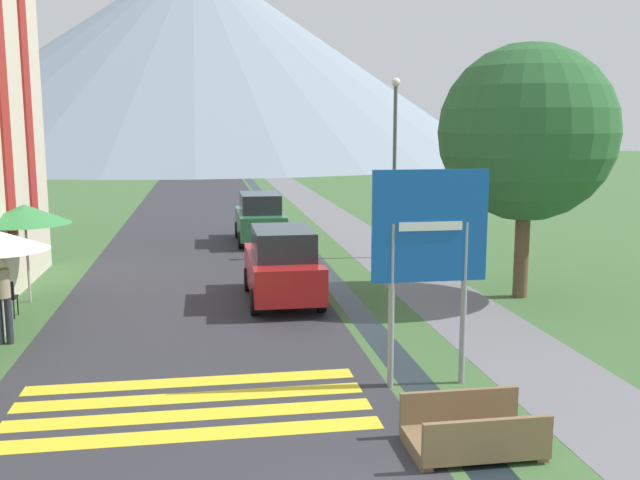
% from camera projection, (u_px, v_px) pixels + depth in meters
% --- Properties ---
extents(ground_plane, '(160.00, 160.00, 0.00)m').
position_uv_depth(ground_plane, '(266.00, 240.00, 26.61)').
color(ground_plane, '#3D6033').
extents(road, '(6.40, 60.00, 0.01)m').
position_uv_depth(road, '(200.00, 210.00, 35.96)').
color(road, '#2D2D33').
rests_on(road, ground_plane).
extents(footpath, '(2.20, 60.00, 0.01)m').
position_uv_depth(footpath, '(319.00, 208.00, 36.92)').
color(footpath, slate).
rests_on(footpath, ground_plane).
extents(drainage_channel, '(0.60, 60.00, 0.00)m').
position_uv_depth(drainage_channel, '(273.00, 208.00, 36.54)').
color(drainage_channel, black).
rests_on(drainage_channel, ground_plane).
extents(crosswalk_marking, '(5.44, 2.54, 0.01)m').
position_uv_depth(crosswalk_marking, '(192.00, 406.00, 10.93)').
color(crosswalk_marking, yellow).
rests_on(crosswalk_marking, ground_plane).
extents(mountain_distant, '(74.97, 74.97, 25.34)m').
position_uv_depth(mountain_distant, '(196.00, 57.00, 90.01)').
color(mountain_distant, gray).
rests_on(mountain_distant, ground_plane).
extents(road_sign, '(1.91, 0.11, 3.58)m').
position_uv_depth(road_sign, '(430.00, 245.00, 11.44)').
color(road_sign, gray).
rests_on(road_sign, ground_plane).
extents(footbridge, '(1.70, 1.10, 0.65)m').
position_uv_depth(footbridge, '(472.00, 434.00, 9.42)').
color(footbridge, brown).
rests_on(footbridge, ground_plane).
extents(parked_car_near, '(1.72, 3.88, 1.82)m').
position_uv_depth(parked_car_near, '(282.00, 265.00, 17.27)').
color(parked_car_near, '#A31919').
rests_on(parked_car_near, ground_plane).
extents(parked_car_far, '(1.70, 3.97, 1.82)m').
position_uv_depth(parked_car_far, '(260.00, 218.00, 25.88)').
color(parked_car_far, '#28663D').
rests_on(parked_car_far, ground_plane).
extents(cafe_chair_far_left, '(0.40, 0.40, 0.85)m').
position_uv_depth(cafe_chair_far_left, '(6.00, 296.00, 15.81)').
color(cafe_chair_far_left, black).
rests_on(cafe_chair_far_left, ground_plane).
extents(cafe_umbrella_rear_green, '(2.16, 2.16, 2.39)m').
position_uv_depth(cafe_umbrella_rear_green, '(25.00, 214.00, 17.01)').
color(cafe_umbrella_rear_green, '#B7B2A8').
rests_on(cafe_umbrella_rear_green, ground_plane).
extents(person_standing_terrace, '(0.32, 0.32, 1.72)m').
position_uv_depth(person_standing_terrace, '(2.00, 295.00, 13.87)').
color(person_standing_terrace, '#282833').
rests_on(person_standing_terrace, ground_plane).
extents(streetlamp, '(0.28, 0.28, 5.71)m').
position_uv_depth(streetlamp, '(395.00, 154.00, 22.61)').
color(streetlamp, '#515156').
rests_on(streetlamp, ground_plane).
extents(tree_by_path, '(4.29, 4.29, 6.22)m').
position_uv_depth(tree_by_path, '(527.00, 133.00, 17.21)').
color(tree_by_path, brown).
rests_on(tree_by_path, ground_plane).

